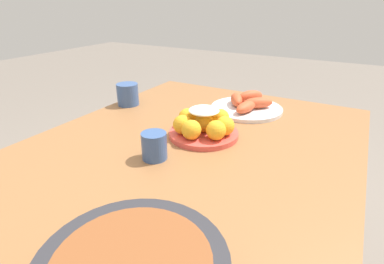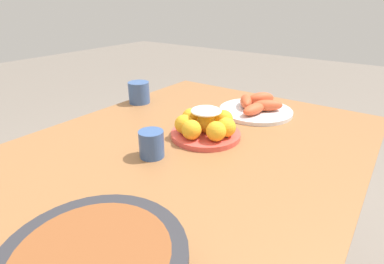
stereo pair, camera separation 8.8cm
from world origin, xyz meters
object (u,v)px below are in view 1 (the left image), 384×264
at_px(cake_plate, 204,125).
at_px(cup_far, 154,146).
at_px(seafood_platter, 247,105).
at_px(cup_near, 128,94).
at_px(dining_table, 180,183).

distance_m(cake_plate, cup_far, 0.20).
distance_m(seafood_platter, cup_near, 0.48).
distance_m(dining_table, cup_near, 0.50).
xyz_separation_m(cake_plate, cup_far, (0.19, -0.05, -0.00)).
height_order(seafood_platter, cup_far, cup_far).
bearing_deg(cup_far, cake_plate, 165.54).
height_order(dining_table, seafood_platter, seafood_platter).
bearing_deg(cake_plate, dining_table, -2.64).
height_order(cake_plate, cup_near, cake_plate).
distance_m(dining_table, cup_far, 0.15).
height_order(dining_table, cake_plate, cake_plate).
xyz_separation_m(dining_table, cake_plate, (-0.14, 0.01, 0.14)).
bearing_deg(cup_far, dining_table, 141.72).
bearing_deg(dining_table, cup_far, -38.28).
bearing_deg(cake_plate, seafood_platter, 172.59).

